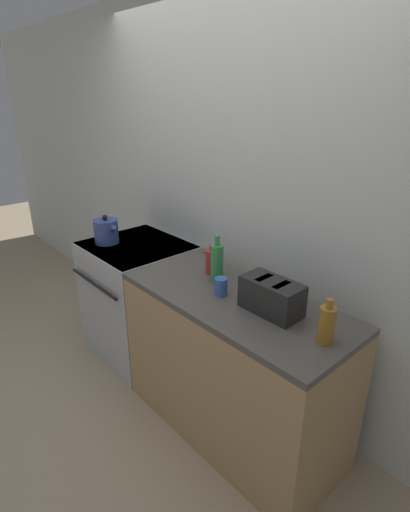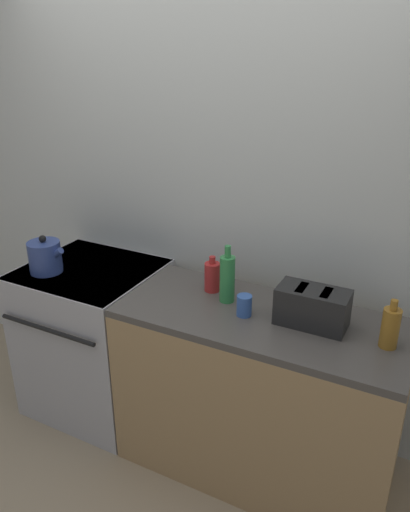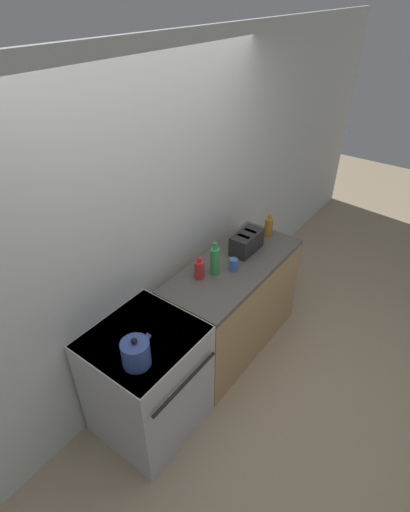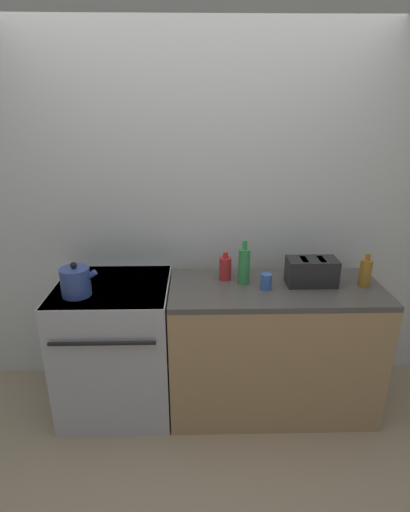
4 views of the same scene
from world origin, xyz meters
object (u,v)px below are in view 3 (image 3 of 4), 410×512
(kettle, at_px, (136,353))
(bottle_amber, at_px, (269,227))
(cup_blue, at_px, (233,264))
(bottle_green, at_px, (215,261))
(bottle_red, at_px, (199,269))
(stove, at_px, (148,380))
(toaster, at_px, (247,242))

(kettle, distance_m, bottle_amber, 1.79)
(cup_blue, bearing_deg, bottle_amber, 3.36)
(bottle_green, relative_size, cup_blue, 2.88)
(bottle_amber, bearing_deg, bottle_red, 172.19)
(stove, bearing_deg, bottle_amber, -1.30)
(cup_blue, bearing_deg, bottle_green, 145.05)
(stove, height_order, bottle_red, bottle_red)
(toaster, distance_m, cup_blue, 0.31)
(kettle, distance_m, toaster, 1.46)
(bottle_green, bearing_deg, kettle, -171.62)
(stove, distance_m, cup_blue, 1.10)
(kettle, relative_size, bottle_amber, 1.02)
(bottle_amber, height_order, bottle_red, bottle_amber)
(stove, relative_size, kettle, 4.10)
(bottle_red, bearing_deg, stove, -173.48)
(toaster, bearing_deg, kettle, -175.11)
(kettle, height_order, cup_blue, kettle)
(bottle_green, bearing_deg, toaster, -3.54)
(bottle_amber, distance_m, bottle_green, 0.77)
(kettle, bearing_deg, cup_blue, 2.97)
(bottle_amber, relative_size, bottle_green, 0.75)
(kettle, distance_m, bottle_green, 1.04)
(kettle, bearing_deg, stove, 36.74)
(bottle_green, bearing_deg, bottle_red, 149.75)
(bottle_green, bearing_deg, cup_blue, -34.95)
(toaster, xyz_separation_m, cup_blue, (-0.30, -0.06, -0.04))
(stove, relative_size, bottle_red, 4.85)
(bottle_amber, bearing_deg, kettle, -176.89)
(kettle, distance_m, cup_blue, 1.16)
(bottle_amber, distance_m, cup_blue, 0.64)
(bottle_red, bearing_deg, bottle_amber, -7.81)
(kettle, relative_size, toaster, 0.71)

